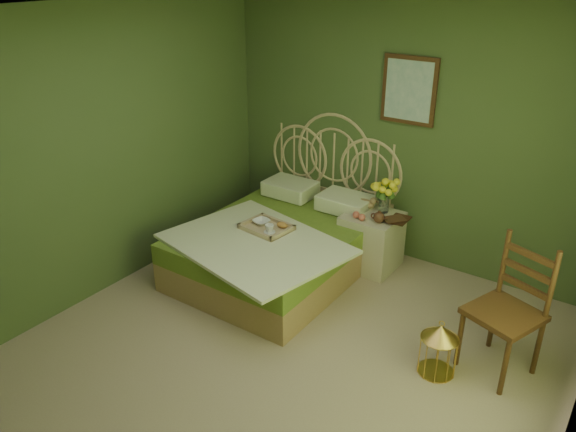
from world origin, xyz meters
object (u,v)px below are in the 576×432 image
Objects in this scene: birdcage at (438,350)px; chair at (509,299)px; nightstand at (372,234)px; bed at (283,241)px.

chair is at bearing 46.90° from birdcage.
chair reaches higher than nightstand.
nightstand is 1.74m from chair.
birdcage is at bearing -18.36° from bed.
birdcage is (-0.36, -0.38, -0.38)m from chair.
bed is 5.28× the size of birdcage.
chair is at bearing -27.69° from nightstand.
nightstand is 0.95× the size of chair.
bed is 2.12× the size of chair.
bed reaches higher than nightstand.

